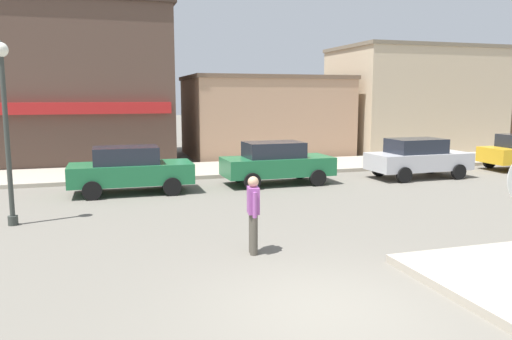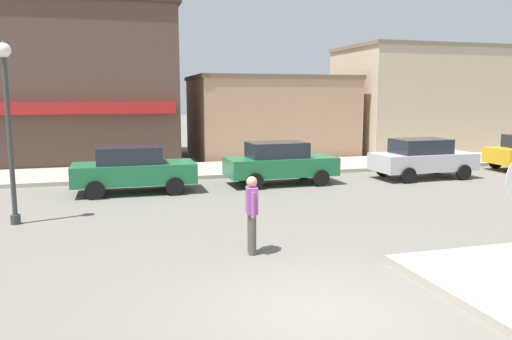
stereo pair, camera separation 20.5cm
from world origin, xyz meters
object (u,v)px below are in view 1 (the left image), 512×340
Objects in this scene: parked_car_second at (276,162)px; parked_car_third at (418,158)px; pedestrian_crossing_near at (253,212)px; lamp_post at (5,107)px; parked_car_nearest at (130,169)px.

parked_car_second is 1.00× the size of parked_car_third.
parked_car_third is at bearing 38.97° from pedestrian_crossing_near.
lamp_post is 6.79m from pedestrian_crossing_near.
parked_car_second is 8.25m from pedestrian_crossing_near.
parked_car_second is at bearing 23.63° from lamp_post.
parked_car_second is (8.30, 3.63, -2.15)m from lamp_post.
parked_car_third is at bearing -0.63° from parked_car_nearest.
parked_car_nearest and parked_car_second have the same top height.
pedestrian_crossing_near is at bearing -112.82° from parked_car_second.
lamp_post is at bearing -166.75° from parked_car_third.
parked_car_nearest is (3.07, 3.45, -2.15)m from lamp_post.
parked_car_nearest is at bearing 105.32° from pedestrian_crossing_near.
lamp_post is at bearing 142.13° from pedestrian_crossing_near.
lamp_post is 14.66m from parked_car_third.
parked_car_third is at bearing 13.25° from lamp_post.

